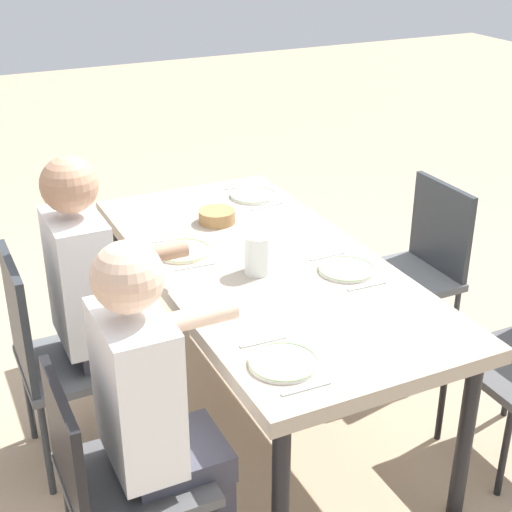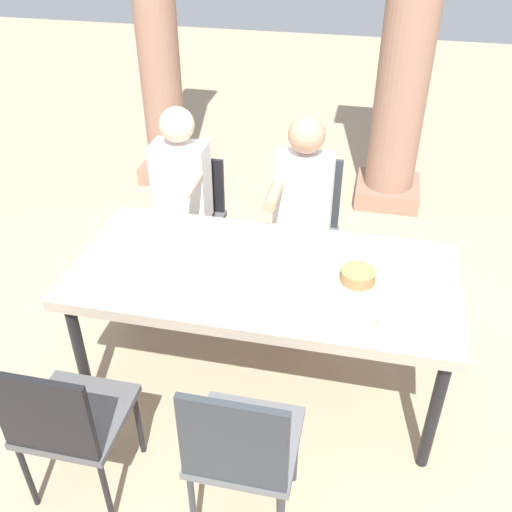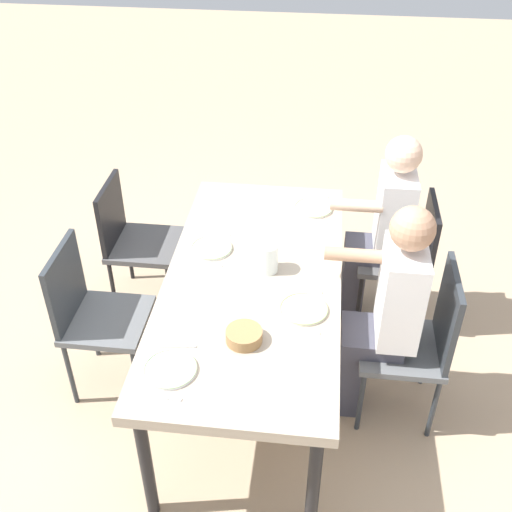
{
  "view_description": "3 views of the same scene",
  "coord_description": "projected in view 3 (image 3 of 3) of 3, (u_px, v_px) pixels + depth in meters",
  "views": [
    {
      "loc": [
        -2.53,
        1.26,
        2.16
      ],
      "look_at": [
        0.0,
        0.04,
        0.81
      ],
      "focal_mm": 52.73,
      "sensor_mm": 36.0,
      "label": 1
    },
    {
      "loc": [
        0.46,
        -2.31,
        2.5
      ],
      "look_at": [
        -0.05,
        0.04,
        0.84
      ],
      "focal_mm": 40.53,
      "sensor_mm": 36.0,
      "label": 2
    },
    {
      "loc": [
        2.51,
        0.31,
        2.79
      ],
      "look_at": [
        -0.0,
        0.02,
        0.92
      ],
      "focal_mm": 43.38,
      "sensor_mm": 36.0,
      "label": 3
    }
  ],
  "objects": [
    {
      "name": "plate_0",
      "position": [
        313.0,
        208.0,
        3.77
      ],
      "size": [
        0.23,
        0.23,
        0.02
      ],
      "color": "white",
      "rests_on": "dining_table"
    },
    {
      "name": "plate_3",
      "position": [
        170.0,
        369.0,
        2.7
      ],
      "size": [
        0.24,
        0.24,
        0.02
      ],
      "color": "white",
      "rests_on": "dining_table"
    },
    {
      "name": "bread_basket",
      "position": [
        244.0,
        336.0,
        2.84
      ],
      "size": [
        0.17,
        0.17,
        0.06
      ],
      "primitive_type": "cylinder",
      "color": "#9E7547",
      "rests_on": "dining_table"
    },
    {
      "name": "spoon_2",
      "position": [
        302.0,
        331.0,
        2.9
      ],
      "size": [
        0.03,
        0.17,
        0.01
      ],
      "primitive_type": "cube",
      "rotation": [
        0.0,
        0.0,
        -0.07
      ],
      "color": "silver",
      "rests_on": "dining_table"
    },
    {
      "name": "spoon_0",
      "position": [
        312.0,
        222.0,
        3.65
      ],
      "size": [
        0.02,
        0.17,
        0.01
      ],
      "primitive_type": "cube",
      "rotation": [
        0.0,
        0.0,
        -0.05
      ],
      "color": "silver",
      "rests_on": "dining_table"
    },
    {
      "name": "dining_table",
      "position": [
        253.0,
        287.0,
        3.27
      ],
      "size": [
        1.94,
        0.92,
        0.78
      ],
      "color": "tan",
      "rests_on": "ground"
    },
    {
      "name": "fork_1",
      "position": [
        216.0,
        234.0,
        3.56
      ],
      "size": [
        0.02,
        0.17,
        0.01
      ],
      "primitive_type": "cube",
      "rotation": [
        0.0,
        0.0,
        -0.04
      ],
      "color": "silver",
      "rests_on": "dining_table"
    },
    {
      "name": "diner_man_white",
      "position": [
        382.0,
        227.0,
        3.76
      ],
      "size": [
        0.35,
        0.5,
        1.3
      ],
      "color": "#3F3F4C",
      "rests_on": "ground"
    },
    {
      "name": "spoon_1",
      "position": [
        207.0,
        265.0,
        3.32
      ],
      "size": [
        0.02,
        0.17,
        0.01
      ],
      "primitive_type": "cube",
      "rotation": [
        0.0,
        0.0,
        0.05
      ],
      "color": "silver",
      "rests_on": "dining_table"
    },
    {
      "name": "spoon_3",
      "position": [
        162.0,
        396.0,
        2.58
      ],
      "size": [
        0.04,
        0.17,
        0.01
      ],
      "primitive_type": "cube",
      "rotation": [
        0.0,
        0.0,
        -0.12
      ],
      "color": "silver",
      "rests_on": "dining_table"
    },
    {
      "name": "plate_2",
      "position": [
        304.0,
        309.0,
        3.02
      ],
      "size": [
        0.24,
        0.24,
        0.02
      ],
      "color": "silver",
      "rests_on": "dining_table"
    },
    {
      "name": "ground_plane",
      "position": [
        253.0,
        380.0,
        3.69
      ],
      "size": [
        16.0,
        16.0,
        0.0
      ],
      "primitive_type": "plane",
      "color": "tan"
    },
    {
      "name": "chair_west_north",
      "position": [
        406.0,
        252.0,
        3.85
      ],
      "size": [
        0.44,
        0.44,
        0.88
      ],
      "color": "#4F4F50",
      "rests_on": "ground"
    },
    {
      "name": "water_pitcher",
      "position": [
        267.0,
        259.0,
        3.24
      ],
      "size": [
        0.11,
        0.11,
        0.16
      ],
      "color": "white",
      "rests_on": "dining_table"
    },
    {
      "name": "chair_west_south",
      "position": [
        132.0,
        236.0,
        4.02
      ],
      "size": [
        0.44,
        0.44,
        0.88
      ],
      "color": "#4F4F50",
      "rests_on": "ground"
    },
    {
      "name": "fork_0",
      "position": [
        314.0,
        196.0,
        3.89
      ],
      "size": [
        0.02,
        0.17,
        0.01
      ],
      "primitive_type": "cube",
      "rotation": [
        0.0,
        0.0,
        -0.03
      ],
      "color": "silver",
      "rests_on": "dining_table"
    },
    {
      "name": "fork_3",
      "position": [
        178.0,
        346.0,
        2.82
      ],
      "size": [
        0.03,
        0.17,
        0.01
      ],
      "primitive_type": "cube",
      "rotation": [
        0.0,
        0.0,
        0.11
      ],
      "color": "silver",
      "rests_on": "dining_table"
    },
    {
      "name": "chair_mid_north",
      "position": [
        419.0,
        337.0,
        3.22
      ],
      "size": [
        0.44,
        0.44,
        0.95
      ],
      "color": "#5B5E61",
      "rests_on": "ground"
    },
    {
      "name": "diner_woman_green",
      "position": [
        385.0,
        309.0,
        3.14
      ],
      "size": [
        0.34,
        0.5,
        1.32
      ],
      "color": "#3F3F4C",
      "rests_on": "ground"
    },
    {
      "name": "fork_2",
      "position": [
        305.0,
        291.0,
        3.14
      ],
      "size": [
        0.03,
        0.17,
        0.01
      ],
      "primitive_type": "cube",
      "rotation": [
        0.0,
        0.0,
        -0.07
      ],
      "color": "silver",
      "rests_on": "dining_table"
    },
    {
      "name": "plate_1",
      "position": [
        211.0,
        248.0,
        3.43
      ],
      "size": [
        0.23,
        0.23,
        0.02
      ],
      "color": "white",
      "rests_on": "dining_table"
    },
    {
      "name": "chair_mid_south",
      "position": [
        92.0,
        310.0,
        3.38
      ],
      "size": [
        0.44,
        0.44,
        0.93
      ],
      "color": "#5B5E61",
      "rests_on": "ground"
    }
  ]
}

